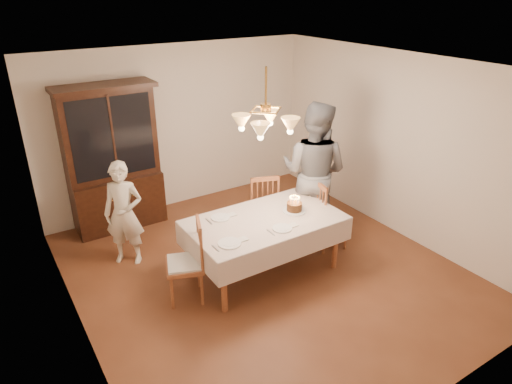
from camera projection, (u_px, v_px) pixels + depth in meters
ground at (264, 271)px, 5.94m from camera, size 5.00×5.00×0.00m
room_shell at (265, 156)px, 5.28m from camera, size 5.00×5.00×5.00m
dining_table at (265, 225)px, 5.65m from camera, size 1.90×1.10×0.76m
china_hutch at (113, 161)px, 6.65m from camera, size 1.38×0.54×2.16m
chair_far_side at (262, 208)px, 6.61m from camera, size 0.56×0.54×1.00m
chair_left_end at (185, 265)px, 5.25m from camera, size 0.55×0.56×1.00m
chair_right_end at (329, 218)px, 6.33m from camera, size 0.50×0.52×1.00m
elderly_woman at (124, 214)px, 5.87m from camera, size 0.61×0.58×1.41m
adult_in_grey at (314, 172)px, 6.38m from camera, size 1.14×1.22×2.00m
birthday_cake at (294, 207)px, 5.80m from camera, size 0.30×0.30×0.20m
place_setting_near_left at (230, 243)px, 5.09m from camera, size 0.41×0.26×0.02m
place_setting_near_right at (283, 228)px, 5.40m from camera, size 0.38×0.24×0.02m
place_setting_far_left at (221, 217)px, 5.65m from camera, size 0.38×0.23×0.02m
chandelier at (266, 123)px, 5.11m from camera, size 0.62×0.62×0.73m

